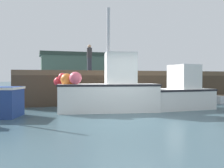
% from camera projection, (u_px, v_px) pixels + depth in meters
% --- Properties ---
extents(ground, '(120.00, 160.00, 0.10)m').
position_uv_depth(ground, '(131.00, 122.00, 8.26)').
color(ground, '#38515B').
extents(pier, '(14.28, 6.47, 1.77)m').
position_uv_depth(pier, '(134.00, 77.00, 16.20)').
color(pier, brown).
rests_on(pier, ground).
extents(fishing_boat_near_right, '(4.32, 2.06, 4.28)m').
position_uv_depth(fishing_boat_near_right, '(109.00, 91.00, 10.45)').
color(fishing_boat_near_right, silver).
rests_on(fishing_boat_near_right, ground).
extents(fishing_boat_mid, '(3.24, 1.77, 1.99)m').
position_uv_depth(fishing_boat_mid, '(178.00, 93.00, 11.35)').
color(fishing_boat_mid, silver).
rests_on(fishing_boat_mid, ground).
extents(rowboat, '(1.73, 1.15, 0.44)m').
position_uv_depth(rowboat, '(223.00, 99.00, 14.08)').
color(rowboat, silver).
rests_on(rowboat, ground).
extents(dockworker, '(0.34, 0.34, 1.75)m').
position_uv_depth(dockworker, '(89.00, 58.00, 16.19)').
color(dockworker, '#2D3342').
rests_on(dockworker, pier).
extents(warehouse, '(11.40, 4.57, 5.05)m').
position_uv_depth(warehouse, '(79.00, 70.00, 38.03)').
color(warehouse, '#4C6656').
rests_on(warehouse, ground).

